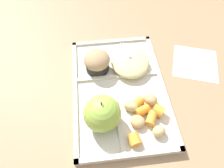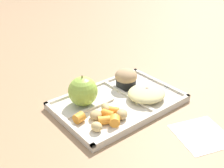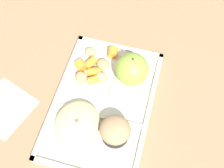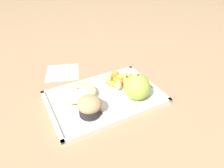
{
  "view_description": "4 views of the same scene",
  "coord_description": "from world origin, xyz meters",
  "px_view_note": "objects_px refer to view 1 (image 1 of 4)",
  "views": [
    {
      "loc": [
        -0.3,
        0.05,
        0.46
      ],
      "look_at": [
        -0.02,
        0.02,
        0.06
      ],
      "focal_mm": 32.82,
      "sensor_mm": 36.0,
      "label": 1
    },
    {
      "loc": [
        -0.45,
        -0.52,
        0.45
      ],
      "look_at": [
        -0.01,
        0.02,
        0.07
      ],
      "focal_mm": 44.36,
      "sensor_mm": 36.0,
      "label": 2
    },
    {
      "loc": [
        0.29,
        0.1,
        0.67
      ],
      "look_at": [
        -0.03,
        0.02,
        0.07
      ],
      "focal_mm": 46.55,
      "sensor_mm": 36.0,
      "label": 3
    },
    {
      "loc": [
        0.22,
        0.46,
        0.42
      ],
      "look_at": [
        -0.02,
        0.01,
        0.06
      ],
      "focal_mm": 31.6,
      "sensor_mm": 36.0,
      "label": 4
    }
  ],
  "objects_px": {
    "green_apple": "(102,114)",
    "plastic_fork": "(128,56)",
    "bran_muffin": "(97,62)",
    "lunch_tray": "(119,90)"
  },
  "relations": [
    {
      "from": "bran_muffin",
      "to": "green_apple",
      "type": "bearing_deg",
      "value": 180.0
    },
    {
      "from": "lunch_tray",
      "to": "bran_muffin",
      "type": "xyz_separation_m",
      "value": [
        0.07,
        0.05,
        0.04
      ]
    },
    {
      "from": "bran_muffin",
      "to": "lunch_tray",
      "type": "bearing_deg",
      "value": -145.24
    },
    {
      "from": "lunch_tray",
      "to": "plastic_fork",
      "type": "bearing_deg",
      "value": -20.34
    },
    {
      "from": "green_apple",
      "to": "plastic_fork",
      "type": "relative_size",
      "value": 0.63
    },
    {
      "from": "lunch_tray",
      "to": "green_apple",
      "type": "height_order",
      "value": "green_apple"
    },
    {
      "from": "green_apple",
      "to": "plastic_fork",
      "type": "height_order",
      "value": "green_apple"
    },
    {
      "from": "green_apple",
      "to": "plastic_fork",
      "type": "distance_m",
      "value": 0.23
    },
    {
      "from": "green_apple",
      "to": "bran_muffin",
      "type": "xyz_separation_m",
      "value": [
        0.16,
        0.0,
        -0.01
      ]
    },
    {
      "from": "plastic_fork",
      "to": "lunch_tray",
      "type": "bearing_deg",
      "value": 159.66
    }
  ]
}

